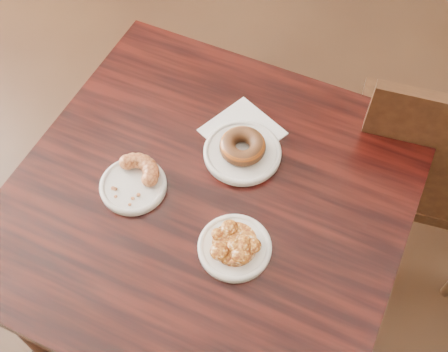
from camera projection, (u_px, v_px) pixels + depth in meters
The scene contains 10 objects.
floor at pixel (197, 313), 1.85m from camera, with size 5.00×5.00×0.00m, color black.
cafe_table at pixel (211, 267), 1.54m from camera, with size 0.85×0.85×0.75m, color black.
chair_far at pixel (431, 154), 1.66m from camera, with size 0.51×0.51×0.90m, color black, non-canonical shape.
napkin at pixel (242, 132), 1.32m from camera, with size 0.15×0.15×0.00m, color white.
plate_donut at pixel (242, 153), 1.28m from camera, with size 0.18×0.18×0.01m, color silver.
plate_cruller at pixel (133, 186), 1.23m from camera, with size 0.15×0.15×0.01m, color silver.
plate_fritter at pixel (235, 247), 1.15m from camera, with size 0.15×0.15×0.01m, color white.
glazed_donut at pixel (243, 146), 1.26m from camera, with size 0.11×0.11×0.04m, color brown.
apple_fritter at pixel (235, 243), 1.13m from camera, with size 0.13×0.13×0.03m, color #4E1B08, non-canonical shape.
cruller_fragment at pixel (132, 180), 1.21m from camera, with size 0.12×0.12×0.03m, color maroon, non-canonical shape.
Camera 1 is at (0.40, -0.51, 1.80)m, focal length 45.00 mm.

